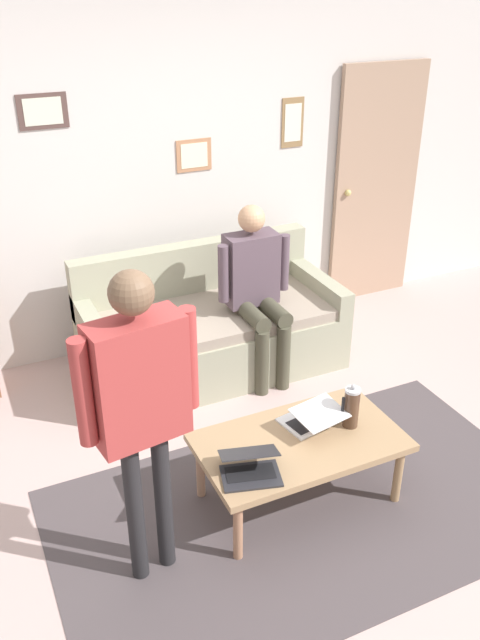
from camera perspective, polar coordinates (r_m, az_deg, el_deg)
name	(u,v)px	position (r m, az deg, el deg)	size (l,w,h in m)	color
ground_plane	(293,498)	(3.97, 4.60, -14.98)	(7.68, 7.68, 0.00)	#BD9F9B
area_rug	(306,508)	(3.92, 5.70, -15.76)	(2.81, 1.59, 0.01)	#4B4144
back_wall	(157,173)	(5.11, -7.15, 12.43)	(7.04, 0.11, 2.70)	silver
interior_door	(376,187)	(5.99, 11.58, 11.16)	(0.82, 0.09, 2.05)	tan
couch	(210,330)	(4.98, -2.55, -0.83)	(1.88, 0.89, 0.88)	#9F9E84
coffee_table	(300,446)	(3.74, 5.19, -10.73)	(1.13, 0.64, 0.42)	#A07E59
laptop_left	(311,418)	(3.79, 6.15, -8.39)	(0.34, 0.37, 0.14)	silver
laptop_center	(250,468)	(3.46, 0.87, -12.56)	(0.36, 0.33, 0.14)	#28282D
french_press	(351,407)	(3.78, 9.54, -7.38)	(0.11, 0.09, 0.27)	#4C3323
person_standing	(140,395)	(2.94, -8.59, -6.41)	(0.58, 0.24, 1.65)	black
person_seated	(256,284)	(4.70, 1.39, 3.14)	(0.55, 0.51, 1.28)	#464434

